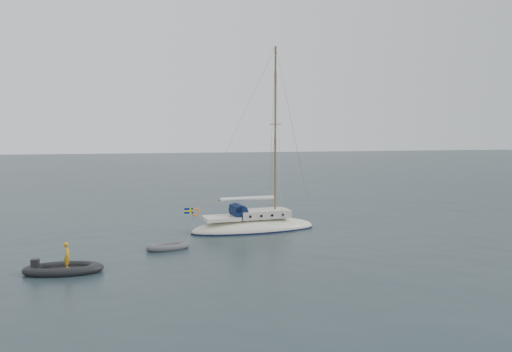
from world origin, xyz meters
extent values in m
plane|color=black|center=(0.00, 0.00, 0.00)|extent=(300.00, 300.00, 0.00)
ellipsoid|color=beige|center=(-1.31, 2.94, 0.15)|extent=(9.11, 2.83, 1.52)
cube|color=beige|center=(-0.60, 2.94, 1.19)|extent=(3.64, 1.92, 0.56)
cube|color=beige|center=(-3.74, 2.94, 1.03)|extent=(2.43, 1.92, 0.25)
cylinder|color=#0D183C|center=(-2.47, 2.94, 1.47)|extent=(0.97, 1.67, 0.97)
cube|color=#0D183C|center=(-2.67, 2.94, 1.68)|extent=(0.46, 1.67, 0.40)
cylinder|color=brown|center=(0.31, 2.94, 6.98)|extent=(0.15, 0.15, 12.15)
cylinder|color=brown|center=(0.31, 2.94, 7.59)|extent=(0.05, 2.23, 0.05)
cylinder|color=brown|center=(-1.81, 2.94, 2.28)|extent=(4.25, 0.10, 0.10)
cylinder|color=silver|center=(-1.81, 2.94, 2.33)|extent=(3.95, 0.28, 0.28)
cylinder|color=gray|center=(-5.35, 2.94, 1.47)|extent=(0.04, 2.23, 0.04)
torus|color=orange|center=(-5.41, 3.55, 1.47)|extent=(0.55, 0.10, 0.55)
cylinder|color=brown|center=(-5.71, 2.94, 1.37)|extent=(0.03, 0.03, 0.91)
cube|color=navy|center=(-6.01, 2.94, 1.67)|extent=(0.61, 0.02, 0.38)
cube|color=#FFF300|center=(-6.01, 2.94, 1.67)|extent=(0.63, 0.03, 0.09)
cube|color=#FFF300|center=(-5.90, 2.94, 1.67)|extent=(0.09, 0.03, 0.40)
cylinder|color=black|center=(-1.91, 3.91, 1.19)|extent=(0.18, 0.06, 0.18)
cylinder|color=black|center=(-1.91, 1.97, 1.19)|extent=(0.18, 0.06, 0.18)
cylinder|color=black|center=(-1.10, 3.91, 1.19)|extent=(0.18, 0.06, 0.18)
cylinder|color=black|center=(-1.10, 1.97, 1.19)|extent=(0.18, 0.06, 0.18)
cylinder|color=black|center=(-0.29, 3.91, 1.19)|extent=(0.18, 0.06, 0.18)
cylinder|color=black|center=(-0.29, 1.97, 1.19)|extent=(0.18, 0.06, 0.18)
cylinder|color=black|center=(0.52, 3.91, 1.19)|extent=(0.18, 0.06, 0.18)
cylinder|color=black|center=(0.52, 1.97, 1.19)|extent=(0.18, 0.06, 0.18)
cube|color=#4F4E54|center=(-7.77, -1.32, 0.12)|extent=(1.65, 0.68, 0.10)
cube|color=black|center=(-13.27, -5.10, 0.14)|extent=(2.42, 1.01, 0.12)
cube|color=black|center=(-14.58, -5.10, 0.45)|extent=(0.35, 0.35, 0.61)
imported|color=#C7891C|center=(-13.07, -5.10, 0.87)|extent=(0.35, 0.51, 1.37)
camera|label=1|loc=(-10.37, -31.06, 6.91)|focal=35.00mm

